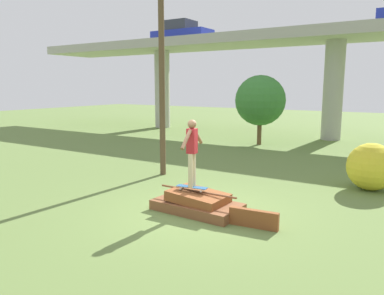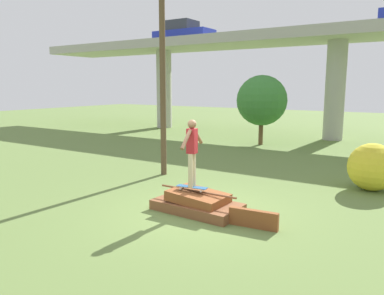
{
  "view_description": "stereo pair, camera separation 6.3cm",
  "coord_description": "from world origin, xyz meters",
  "px_view_note": "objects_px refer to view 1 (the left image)",
  "views": [
    {
      "loc": [
        4.65,
        -7.63,
        3.1
      ],
      "look_at": [
        -0.12,
        -0.05,
        1.61
      ],
      "focal_mm": 35.0,
      "sensor_mm": 36.0,
      "label": 1
    },
    {
      "loc": [
        4.7,
        -7.6,
        3.1
      ],
      "look_at": [
        -0.12,
        -0.05,
        1.61
      ],
      "focal_mm": 35.0,
      "sensor_mm": 36.0,
      "label": 2
    }
  ],
  "objects_px": {
    "skateboard": "(192,187)",
    "car_on_overpass_mid": "(181,33)",
    "utility_pole": "(162,60)",
    "tree_behind_left": "(260,101)",
    "skater": "(192,148)",
    "bush_yellow_flowering": "(371,167)"
  },
  "relations": [
    {
      "from": "skateboard",
      "to": "car_on_overpass_mid",
      "type": "bearing_deg",
      "value": 124.55
    },
    {
      "from": "utility_pole",
      "to": "tree_behind_left",
      "type": "distance_m",
      "value": 8.31
    },
    {
      "from": "tree_behind_left",
      "to": "skateboard",
      "type": "bearing_deg",
      "value": -76.29
    },
    {
      "from": "skater",
      "to": "utility_pole",
      "type": "bearing_deg",
      "value": 136.82
    },
    {
      "from": "car_on_overpass_mid",
      "to": "utility_pole",
      "type": "height_order",
      "value": "car_on_overpass_mid"
    },
    {
      "from": "skater",
      "to": "car_on_overpass_mid",
      "type": "bearing_deg",
      "value": 124.55
    },
    {
      "from": "car_on_overpass_mid",
      "to": "utility_pole",
      "type": "bearing_deg",
      "value": -58.77
    },
    {
      "from": "car_on_overpass_mid",
      "to": "utility_pole",
      "type": "relative_size",
      "value": 0.56
    },
    {
      "from": "bush_yellow_flowering",
      "to": "car_on_overpass_mid",
      "type": "bearing_deg",
      "value": 142.16
    },
    {
      "from": "skateboard",
      "to": "utility_pole",
      "type": "xyz_separation_m",
      "value": [
        -2.95,
        2.77,
        3.33
      ]
    },
    {
      "from": "tree_behind_left",
      "to": "bush_yellow_flowering",
      "type": "height_order",
      "value": "tree_behind_left"
    },
    {
      "from": "skater",
      "to": "utility_pole",
      "type": "distance_m",
      "value": 4.68
    },
    {
      "from": "car_on_overpass_mid",
      "to": "skateboard",
      "type": "bearing_deg",
      "value": -55.45
    },
    {
      "from": "skater",
      "to": "car_on_overpass_mid",
      "type": "height_order",
      "value": "car_on_overpass_mid"
    },
    {
      "from": "bush_yellow_flowering",
      "to": "skateboard",
      "type": "bearing_deg",
      "value": -128.01
    },
    {
      "from": "skater",
      "to": "bush_yellow_flowering",
      "type": "relative_size",
      "value": 1.17
    },
    {
      "from": "skateboard",
      "to": "tree_behind_left",
      "type": "bearing_deg",
      "value": 103.71
    },
    {
      "from": "skater",
      "to": "tree_behind_left",
      "type": "relative_size",
      "value": 0.46
    },
    {
      "from": "tree_behind_left",
      "to": "bush_yellow_flowering",
      "type": "bearing_deg",
      "value": -46.24
    },
    {
      "from": "skater",
      "to": "tree_behind_left",
      "type": "xyz_separation_m",
      "value": [
        -2.66,
        10.91,
        0.74
      ]
    },
    {
      "from": "skater",
      "to": "car_on_overpass_mid",
      "type": "distance_m",
      "value": 19.49
    },
    {
      "from": "utility_pole",
      "to": "tree_behind_left",
      "type": "relative_size",
      "value": 2.1
    }
  ]
}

